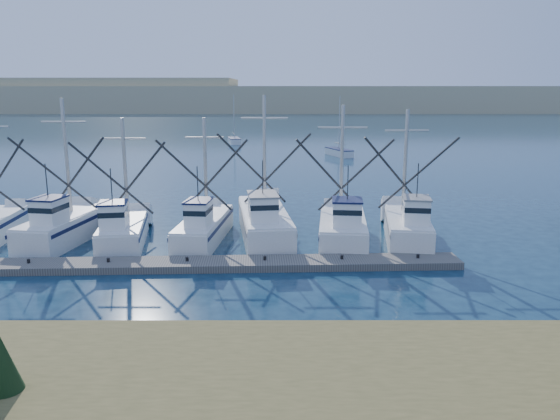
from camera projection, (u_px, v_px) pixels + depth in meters
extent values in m
plane|color=#0C2237|center=(315.00, 309.00, 22.88)|extent=(500.00, 500.00, 0.00)
cube|color=slate|center=(187.00, 264.00, 28.04)|extent=(28.31, 3.06, 0.38)
cube|color=tan|center=(283.00, 99.00, 226.78)|extent=(360.00, 60.00, 10.00)
cube|color=white|center=(65.00, 230.00, 32.68)|extent=(3.52, 7.58, 1.51)
cube|color=white|center=(49.00, 212.00, 30.53)|extent=(1.66, 1.97, 1.50)
cylinder|color=#B7B2A8|center=(67.00, 157.00, 32.98)|extent=(0.22, 0.22, 6.97)
cube|color=white|center=(124.00, 233.00, 32.40)|extent=(3.47, 6.97, 1.27)
cube|color=white|center=(113.00, 217.00, 30.44)|extent=(1.65, 1.83, 1.50)
cylinder|color=#B7B2A8|center=(125.00, 169.00, 32.72)|extent=(0.22, 0.22, 6.07)
cube|color=white|center=(204.00, 230.00, 32.97)|extent=(2.85, 8.00, 1.33)
cube|color=white|center=(199.00, 215.00, 30.71)|extent=(1.41, 2.02, 1.50)
cylinder|color=#B7B2A8|center=(205.00, 167.00, 33.49)|extent=(0.22, 0.22, 5.99)
cube|color=white|center=(264.00, 225.00, 33.73)|extent=(3.78, 9.70, 1.61)
cube|color=white|center=(263.00, 208.00, 31.03)|extent=(1.81, 2.47, 1.50)
cylinder|color=#B7B2A8|center=(264.00, 152.00, 34.37)|extent=(0.22, 0.22, 7.03)
cube|color=white|center=(343.00, 231.00, 32.71)|extent=(3.37, 7.52, 1.40)
cube|color=white|center=(347.00, 214.00, 30.57)|extent=(1.72, 1.92, 1.50)
cylinder|color=#B7B2A8|center=(342.00, 161.00, 33.04)|extent=(0.22, 0.22, 6.69)
cube|color=white|center=(407.00, 229.00, 32.77)|extent=(3.44, 7.71, 1.51)
cube|color=white|center=(416.00, 212.00, 30.58)|extent=(1.63, 2.00, 1.50)
cylinder|color=#B7B2A8|center=(405.00, 162.00, 33.16)|extent=(0.22, 0.22, 6.31)
cube|color=white|center=(339.00, 153.00, 74.87)|extent=(3.48, 5.88, 0.90)
cylinder|color=#B7B2A8|center=(339.00, 123.00, 74.28)|extent=(0.12, 0.12, 7.20)
cube|color=white|center=(234.00, 141.00, 91.52)|extent=(2.62, 5.11, 0.90)
cylinder|color=#B7B2A8|center=(234.00, 117.00, 90.93)|extent=(0.12, 0.12, 7.20)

